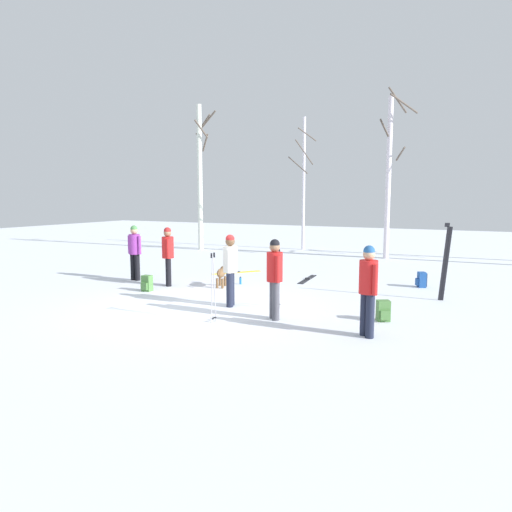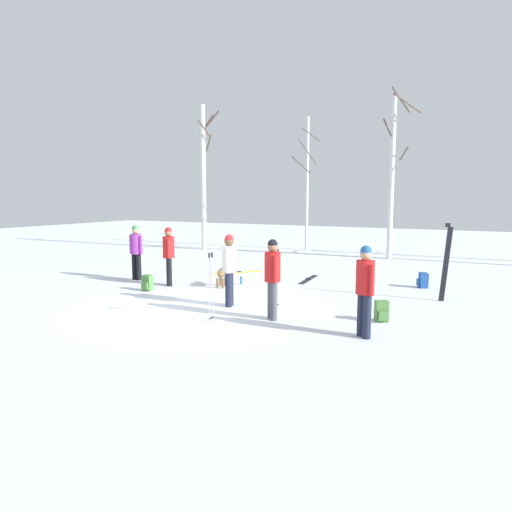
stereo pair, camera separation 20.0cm
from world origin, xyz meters
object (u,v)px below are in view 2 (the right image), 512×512
(water_bottle_0, at_px, (241,281))
(birch_tree_2, at_px, (392,174))
(ski_pair_lying_1, at_px, (309,279))
(birch_tree_0, at_px, (204,175))
(person_1, at_px, (272,274))
(person_2, at_px, (169,252))
(birch_tree_1, at_px, (307,182))
(ski_poles_0, at_px, (277,277))
(backpack_0, at_px, (382,312))
(ski_poles_1, at_px, (211,285))
(dog, at_px, (222,273))
(ski_pair_lying_0, at_px, (238,272))
(person_4, at_px, (136,249))
(ski_pair_planted_0, at_px, (446,263))
(backpack_1, at_px, (147,283))
(person_3, at_px, (365,285))
(backpack_2, at_px, (423,280))
(person_0, at_px, (229,265))

(water_bottle_0, relative_size, birch_tree_2, 0.03)
(ski_pair_lying_1, relative_size, birch_tree_0, 0.24)
(ski_pair_lying_1, bearing_deg, person_1, -77.52)
(person_2, bearing_deg, birch_tree_1, 89.62)
(ski_poles_0, relative_size, backpack_0, 3.14)
(ski_poles_1, bearing_deg, dog, 118.59)
(dog, height_order, ski_poles_0, ski_poles_0)
(ski_pair_lying_0, distance_m, ski_poles_0, 5.29)
(person_2, bearing_deg, birch_tree_2, 63.76)
(person_4, height_order, ski_pair_planted_0, ski_pair_planted_0)
(person_1, bearing_deg, person_2, 155.04)
(dog, relative_size, ski_pair_lying_0, 0.58)
(ski_poles_1, distance_m, backpack_1, 3.86)
(person_2, xyz_separation_m, person_3, (6.40, -2.38, 0.00))
(dog, xyz_separation_m, ski_pair_lying_1, (1.81, 2.25, -0.38))
(backpack_0, bearing_deg, ski_pair_lying_1, 128.84)
(person_2, height_order, backpack_2, person_2)
(ski_poles_1, xyz_separation_m, backpack_0, (3.16, 1.64, -0.56))
(ski_poles_1, bearing_deg, ski_poles_0, 67.31)
(person_4, height_order, ski_pair_lying_0, person_4)
(ski_poles_0, relative_size, backpack_1, 3.14)
(birch_tree_1, bearing_deg, person_4, -98.50)
(person_1, distance_m, birch_tree_2, 11.33)
(ski_poles_1, bearing_deg, person_0, 105.51)
(person_2, xyz_separation_m, backpack_1, (-0.05, -0.91, -0.77))
(ski_poles_0, xyz_separation_m, backpack_0, (2.45, -0.05, -0.53))
(birch_tree_0, xyz_separation_m, birch_tree_1, (4.47, 2.26, -0.36))
(person_2, bearing_deg, ski_pair_lying_0, 77.78)
(person_2, xyz_separation_m, birch_tree_0, (-4.40, 8.36, 2.66))
(birch_tree_0, bearing_deg, backpack_1, -64.83)
(backpack_0, bearing_deg, ski_pair_lying_0, 145.00)
(person_1, bearing_deg, person_0, 156.80)
(person_1, bearing_deg, backpack_0, 22.97)
(person_2, bearing_deg, ski_pair_planted_0, 11.90)
(dog, xyz_separation_m, ski_pair_lying_0, (-0.83, 2.38, -0.38))
(ski_pair_lying_1, bearing_deg, dog, -128.75)
(ski_poles_0, relative_size, backpack_2, 3.14)
(person_2, bearing_deg, ski_poles_0, -15.15)
(backpack_1, bearing_deg, ski_pair_planted_0, 18.37)
(ski_pair_planted_0, bearing_deg, ski_poles_0, -142.13)
(ski_pair_lying_1, height_order, birch_tree_2, birch_tree_2)
(person_0, distance_m, birch_tree_0, 12.49)
(ski_poles_1, bearing_deg, birch_tree_2, 84.38)
(person_1, height_order, ski_pair_lying_0, person_1)
(person_1, bearing_deg, person_3, -9.84)
(backpack_0, bearing_deg, person_0, -175.53)
(person_2, xyz_separation_m, backpack_2, (6.65, 3.10, -0.77))
(ski_pair_planted_0, bearing_deg, ski_pair_lying_1, 163.03)
(dog, bearing_deg, person_1, -41.96)
(ski_pair_lying_0, distance_m, water_bottle_0, 2.13)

